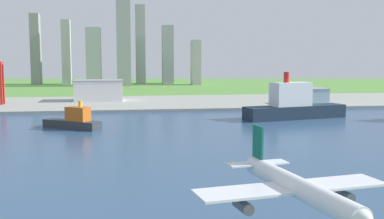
{
  "coord_description": "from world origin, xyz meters",
  "views": [
    {
      "loc": [
        -2.98,
        20.08,
        47.79
      ],
      "look_at": [
        18.55,
        167.71,
        30.82
      ],
      "focal_mm": 44.24,
      "sensor_mm": 36.0,
      "label": 1
    }
  ],
  "objects_px": {
    "airplane_landing": "(298,188)",
    "warehouse_main": "(99,90)",
    "warehouse_annex": "(309,96)",
    "container_barge": "(74,121)",
    "cargo_ship": "(293,106)"
  },
  "relations": [
    {
      "from": "cargo_ship",
      "to": "warehouse_main",
      "type": "relative_size",
      "value": 1.73
    },
    {
      "from": "container_barge",
      "to": "cargo_ship",
      "type": "distance_m",
      "value": 162.83
    },
    {
      "from": "airplane_landing",
      "to": "container_barge",
      "type": "xyz_separation_m",
      "value": [
        -66.35,
        229.1,
        -16.48
      ]
    },
    {
      "from": "warehouse_main",
      "to": "cargo_ship",
      "type": "bearing_deg",
      "value": -43.87
    },
    {
      "from": "warehouse_main",
      "to": "warehouse_annex",
      "type": "bearing_deg",
      "value": -17.54
    },
    {
      "from": "cargo_ship",
      "to": "warehouse_main",
      "type": "bearing_deg",
      "value": 136.13
    },
    {
      "from": "warehouse_main",
      "to": "warehouse_annex",
      "type": "height_order",
      "value": "warehouse_main"
    },
    {
      "from": "container_barge",
      "to": "warehouse_main",
      "type": "bearing_deg",
      "value": 87.4
    },
    {
      "from": "warehouse_annex",
      "to": "airplane_landing",
      "type": "bearing_deg",
      "value": -112.46
    },
    {
      "from": "container_barge",
      "to": "cargo_ship",
      "type": "relative_size",
      "value": 0.48
    },
    {
      "from": "container_barge",
      "to": "warehouse_annex",
      "type": "distance_m",
      "value": 234.51
    },
    {
      "from": "container_barge",
      "to": "cargo_ship",
      "type": "height_order",
      "value": "cargo_ship"
    },
    {
      "from": "airplane_landing",
      "to": "warehouse_main",
      "type": "distance_m",
      "value": 406.87
    },
    {
      "from": "cargo_ship",
      "to": "warehouse_annex",
      "type": "xyz_separation_m",
      "value": [
        46.2,
        83.89,
        -0.13
      ]
    },
    {
      "from": "cargo_ship",
      "to": "warehouse_annex",
      "type": "distance_m",
      "value": 95.77
    }
  ]
}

